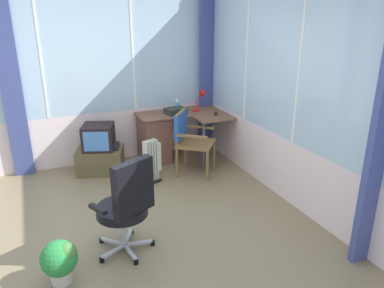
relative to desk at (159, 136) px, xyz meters
name	(u,v)px	position (x,y,z in m)	size (l,w,h in m)	color
ground	(137,238)	(-0.90, -1.91, -0.43)	(4.85, 5.45, 0.06)	#807152
north_window_panel	(90,75)	(-0.90, 0.35, 0.95)	(3.85, 0.07, 2.72)	white
east_window_panel	(299,94)	(1.06, -1.91, 0.96)	(0.07, 4.45, 2.72)	white
curtain_north_left	(11,84)	(-1.96, 0.27, 0.91)	(0.26, 0.07, 2.62)	#404D8C
curtain_corner	(207,71)	(0.93, 0.22, 0.91)	(0.26, 0.07, 2.62)	#404D8C
curtain_east_far	(384,129)	(0.98, -3.13, 0.91)	(0.26, 0.07, 2.62)	#404D8C
desk	(159,136)	(0.00, 0.00, 0.00)	(1.31, 0.93, 0.74)	brown
desk_lamp	(202,97)	(0.71, -0.06, 0.56)	(0.23, 0.19, 0.35)	red
tv_remote	(216,114)	(0.82, -0.32, 0.35)	(0.04, 0.15, 0.02)	black
spray_bottle	(177,105)	(0.35, 0.08, 0.44)	(0.06, 0.06, 0.22)	#4BB6D5
paper_tray	(175,111)	(0.27, -0.04, 0.38)	(0.30, 0.23, 0.09)	#252D24
wooden_armchair	(187,134)	(0.23, -0.61, 0.18)	(0.67, 0.67, 0.91)	olive
office_chair	(127,202)	(-1.04, -2.15, 0.15)	(0.63, 0.57, 1.00)	#B7B7BF
tv_on_stand	(100,152)	(-0.93, -0.10, -0.08)	(0.75, 0.63, 0.72)	brown
space_heater	(152,161)	(-0.33, -0.70, -0.09)	(0.29, 0.24, 0.61)	silver
potted_plant	(60,259)	(-1.69, -2.34, -0.17)	(0.32, 0.32, 0.40)	beige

